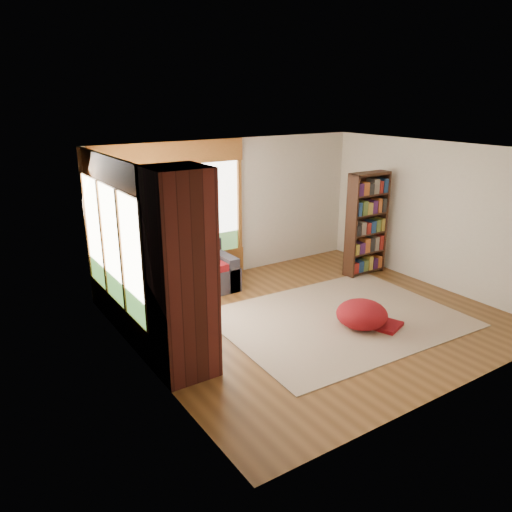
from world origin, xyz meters
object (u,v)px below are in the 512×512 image
bookshelf (367,224)px  pouf (362,313)px  area_rug (339,319)px  sectional_sofa (155,291)px  dog_tan (147,256)px  brick_chimney (181,275)px  dog_brindle (158,283)px

bookshelf → pouf: size_ratio=2.58×
area_rug → pouf: size_ratio=4.72×
sectional_sofa → area_rug: bearing=-46.2°
sectional_sofa → area_rug: size_ratio=0.60×
sectional_sofa → dog_tan: 0.59m
bookshelf → pouf: 2.58m
bookshelf → pouf: (-1.76, -1.72, -0.77)m
brick_chimney → bookshelf: 4.76m
dog_tan → dog_brindle: 1.05m
area_rug → dog_brindle: 2.85m
brick_chimney → area_rug: (2.69, 0.08, -1.29)m
sectional_sofa → dog_brindle: dog_brindle is taller
pouf → dog_brindle: bearing=147.7°
dog_tan → dog_brindle: (-0.23, -1.02, -0.09)m
sectional_sofa → dog_brindle: 0.89m
sectional_sofa → bookshelf: (4.09, -0.64, 0.69)m
pouf → sectional_sofa: bearing=134.7°
sectional_sofa → bookshelf: bearing=-13.8°
pouf → dog_tan: (-2.33, 2.64, 0.60)m
brick_chimney → bookshelf: brick_chimney is taller
sectional_sofa → pouf: size_ratio=2.85×
pouf → bookshelf: bearing=44.3°
brick_chimney → sectional_sofa: bearing=77.7°
brick_chimney → area_rug: brick_chimney is taller
sectional_sofa → bookshelf: size_ratio=1.11×
sectional_sofa → pouf: bearing=-50.2°
sectional_sofa → dog_brindle: size_ratio=2.68×
brick_chimney → area_rug: 2.99m
dog_brindle → bookshelf: bearing=-107.4°
pouf → dog_tan: dog_tan is taller
brick_chimney → pouf: bearing=-6.4°
area_rug → pouf: 0.45m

